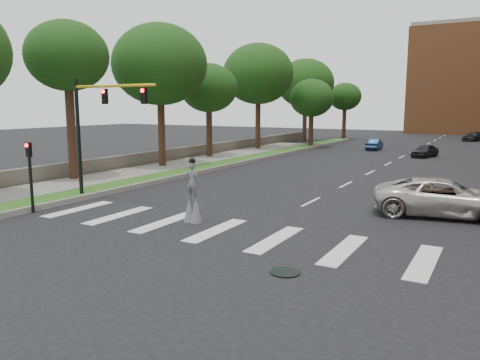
# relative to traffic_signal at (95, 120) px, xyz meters

# --- Properties ---
(ground_plane) EXTENTS (160.00, 160.00, 0.00)m
(ground_plane) POSITION_rel_traffic_signal_xyz_m (9.78, -3.00, -4.15)
(ground_plane) COLOR black
(ground_plane) RESTS_ON ground
(grass_median) EXTENTS (2.00, 60.00, 0.25)m
(grass_median) POSITION_rel_traffic_signal_xyz_m (-1.72, 17.00, -4.03)
(grass_median) COLOR #245317
(grass_median) RESTS_ON ground
(median_curb) EXTENTS (0.20, 60.00, 0.28)m
(median_curb) POSITION_rel_traffic_signal_xyz_m (-0.67, 17.00, -4.01)
(median_curb) COLOR gray
(median_curb) RESTS_ON ground
(sidewalk_left) EXTENTS (4.00, 60.00, 0.18)m
(sidewalk_left) POSITION_rel_traffic_signal_xyz_m (-4.72, 7.00, -4.06)
(sidewalk_left) COLOR slate
(sidewalk_left) RESTS_ON ground
(stone_wall) EXTENTS (0.50, 56.00, 1.10)m
(stone_wall) POSITION_rel_traffic_signal_xyz_m (-7.22, 19.00, -3.60)
(stone_wall) COLOR #5A554D
(stone_wall) RESTS_ON ground
(manhole) EXTENTS (0.90, 0.90, 0.04)m
(manhole) POSITION_rel_traffic_signal_xyz_m (12.78, -5.00, -4.13)
(manhole) COLOR black
(manhole) RESTS_ON ground
(traffic_signal) EXTENTS (5.30, 0.23, 6.20)m
(traffic_signal) POSITION_rel_traffic_signal_xyz_m (0.00, 0.00, 0.00)
(traffic_signal) COLOR black
(traffic_signal) RESTS_ON ground
(secondary_signal) EXTENTS (0.25, 0.21, 3.23)m
(secondary_signal) POSITION_rel_traffic_signal_xyz_m (-0.52, -3.50, -2.20)
(secondary_signal) COLOR black
(secondary_signal) RESTS_ON ground
(stilt_performer) EXTENTS (0.84, 0.52, 2.74)m
(stilt_performer) POSITION_rel_traffic_signal_xyz_m (6.92, -1.34, -3.11)
(stilt_performer) COLOR #331F14
(stilt_performer) RESTS_ON ground
(suv_crossing) EXTENTS (6.41, 3.78, 1.67)m
(suv_crossing) POSITION_rel_traffic_signal_xyz_m (16.01, 5.03, -3.31)
(suv_crossing) COLOR beige
(suv_crossing) RESTS_ON ground
(car_near) EXTENTS (2.39, 3.84, 1.22)m
(car_near) POSITION_rel_traffic_signal_xyz_m (11.70, 29.88, -3.54)
(car_near) COLOR black
(car_near) RESTS_ON ground
(car_mid) EXTENTS (1.43, 3.73, 1.21)m
(car_mid) POSITION_rel_traffic_signal_xyz_m (5.75, 34.94, -3.54)
(car_mid) COLOR navy
(car_mid) RESTS_ON ground
(car_far) EXTENTS (3.25, 4.47, 1.20)m
(car_far) POSITION_rel_traffic_signal_xyz_m (14.57, 54.39, -3.55)
(car_far) COLOR black
(car_far) RESTS_ON ground
(tree_1) EXTENTS (5.14, 5.14, 10.10)m
(tree_1) POSITION_rel_traffic_signal_xyz_m (-6.01, 3.69, 3.68)
(tree_1) COLOR #331F14
(tree_1) RESTS_ON ground
(tree_2) EXTENTS (7.28, 7.28, 11.04)m
(tree_2) POSITION_rel_traffic_signal_xyz_m (-5.24, 11.79, 3.76)
(tree_2) COLOR #331F14
(tree_2) RESTS_ON ground
(tree_3) EXTENTS (5.20, 5.20, 8.63)m
(tree_3) POSITION_rel_traffic_signal_xyz_m (-5.64, 19.20, 2.22)
(tree_3) COLOR #331F14
(tree_3) RESTS_ON ground
(tree_4) EXTENTS (7.64, 7.64, 11.44)m
(tree_4) POSITION_rel_traffic_signal_xyz_m (-5.46, 28.67, 4.02)
(tree_4) COLOR #331F14
(tree_4) RESTS_ON ground
(tree_5) EXTENTS (7.51, 7.51, 10.91)m
(tree_5) POSITION_rel_traffic_signal_xyz_m (-5.23, 41.87, 3.54)
(tree_5) COLOR #331F14
(tree_5) RESTS_ON ground
(tree_6) EXTENTS (5.07, 5.07, 7.83)m
(tree_6) POSITION_rel_traffic_signal_xyz_m (-1.45, 34.29, 1.49)
(tree_6) COLOR #331F14
(tree_6) RESTS_ON ground
(tree_7) EXTENTS (4.64, 4.64, 8.06)m
(tree_7) POSITION_rel_traffic_signal_xyz_m (-2.22, 49.70, 1.87)
(tree_7) COLOR #331F14
(tree_7) RESTS_ON ground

